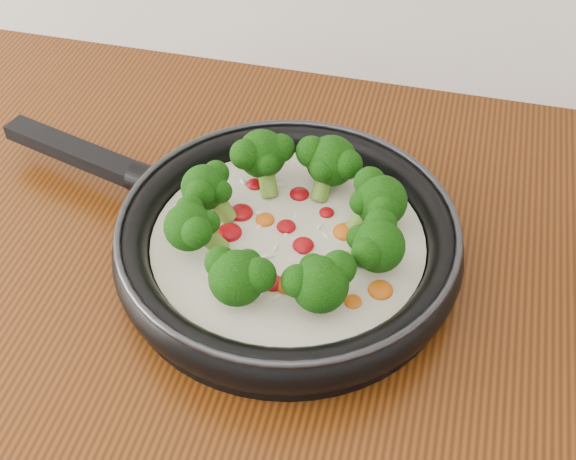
# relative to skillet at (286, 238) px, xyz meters

# --- Properties ---
(skillet) EXTENTS (0.59, 0.44, 0.10)m
(skillet) POSITION_rel_skillet_xyz_m (0.00, 0.00, 0.00)
(skillet) COLOR black
(skillet) RESTS_ON counter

